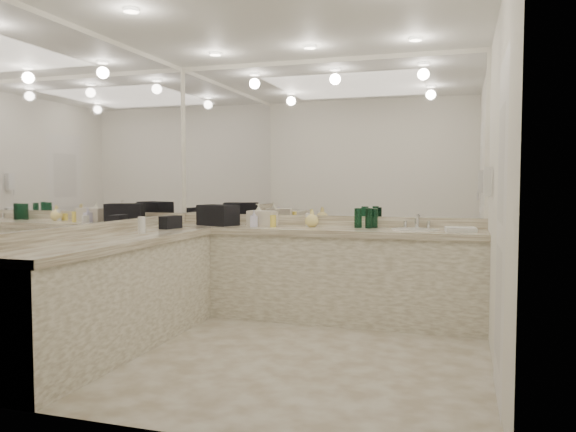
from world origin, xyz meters
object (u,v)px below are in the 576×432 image
(sink, at_px, (415,230))
(soap_bottle_b, at_px, (254,218))
(wall_phone, at_px, (487,181))
(soap_bottle_c, at_px, (312,218))
(cream_cosmetic_case, at_px, (262,218))
(hand_towel, at_px, (460,230))
(black_toiletry_bag, at_px, (218,215))
(soap_bottle_a, at_px, (258,215))

(sink, relative_size, soap_bottle_b, 2.65)
(sink, relative_size, wall_phone, 1.83)
(soap_bottle_b, xyz_separation_m, soap_bottle_c, (0.55, 0.17, 0.01))
(soap_bottle_b, bearing_deg, cream_cosmetic_case, 66.10)
(hand_towel, distance_m, soap_bottle_c, 1.43)
(sink, distance_m, black_toiletry_bag, 1.99)
(wall_phone, height_order, soap_bottle_a, wall_phone)
(soap_bottle_a, bearing_deg, soap_bottle_b, -87.65)
(cream_cosmetic_case, relative_size, soap_bottle_c, 1.56)
(sink, height_order, soap_bottle_b, soap_bottle_b)
(soap_bottle_c, bearing_deg, sink, -3.85)
(sink, relative_size, soap_bottle_c, 2.48)
(black_toiletry_bag, relative_size, soap_bottle_a, 1.72)
(sink, bearing_deg, soap_bottle_c, 176.15)
(soap_bottle_b, height_order, soap_bottle_c, soap_bottle_c)
(wall_phone, distance_m, soap_bottle_a, 2.27)
(wall_phone, xyz_separation_m, cream_cosmetic_case, (-2.12, 0.51, -0.37))
(black_toiletry_bag, height_order, hand_towel, black_toiletry_bag)
(black_toiletry_bag, xyz_separation_m, soap_bottle_a, (0.42, 0.08, 0.00))
(black_toiletry_bag, relative_size, hand_towel, 1.48)
(black_toiletry_bag, bearing_deg, sink, 0.81)
(hand_towel, height_order, soap_bottle_a, soap_bottle_a)
(sink, distance_m, wall_phone, 0.91)
(soap_bottle_b, relative_size, soap_bottle_c, 0.93)
(soap_bottle_b, bearing_deg, black_toiletry_bag, 170.63)
(sink, xyz_separation_m, hand_towel, (0.40, -0.09, 0.03))
(sink, bearing_deg, hand_towel, -12.77)
(black_toiletry_bag, relative_size, soap_bottle_b, 2.33)
(soap_bottle_a, height_order, soap_bottle_c, soap_bottle_a)
(sink, relative_size, black_toiletry_bag, 1.14)
(wall_phone, xyz_separation_m, soap_bottle_c, (-1.62, 0.57, -0.36))
(wall_phone, bearing_deg, soap_bottle_b, 169.49)
(soap_bottle_a, bearing_deg, hand_towel, -4.02)
(hand_towel, relative_size, soap_bottle_a, 1.16)
(black_toiletry_bag, bearing_deg, soap_bottle_c, 5.64)
(sink, bearing_deg, black_toiletry_bag, -179.19)
(hand_towel, xyz_separation_m, soap_bottle_c, (-1.42, 0.16, 0.07))
(wall_phone, height_order, hand_towel, wall_phone)
(sink, bearing_deg, soap_bottle_a, 178.28)
(cream_cosmetic_case, height_order, soap_bottle_b, soap_bottle_b)
(black_toiletry_bag, distance_m, soap_bottle_c, 0.98)
(wall_phone, distance_m, black_toiletry_bag, 2.65)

